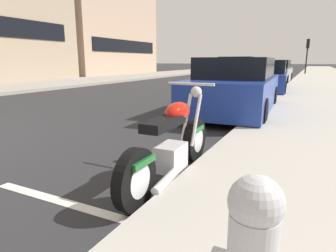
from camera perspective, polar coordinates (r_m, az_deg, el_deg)
The scene contains 10 objects.
sidewalk_far_curb at distance 19.38m, azimuth -17.90°, elevation 8.38°, with size 120.00×5.00×0.14m, color gray.
parking_stall_stripe at distance 3.01m, azimuth -17.63°, elevation -14.83°, with size 0.12×2.20×0.01m, color silver.
parked_motorcycle at distance 3.30m, azimuth 0.84°, elevation -3.90°, with size 2.13×0.62×1.10m.
parked_car_far_down_curb at distance 7.76m, azimuth 13.30°, elevation 7.46°, with size 4.46×2.02×1.44m.
parked_car_second_in_row at distance 13.58m, azimuth 18.48°, elevation 9.17°, with size 4.65×2.16×1.37m.
parked_car_across_street at distance 18.98m, azimuth 20.34°, elevation 9.95°, with size 4.18×1.84×1.41m.
crossing_truck at distance 37.03m, azimuth 13.32°, elevation 11.88°, with size 2.43×5.69×1.85m.
fire_hydrant at distance 1.43m, azimuth 16.35°, elevation -22.90°, with size 0.24×0.36×0.77m.
traffic_signal_near_corner at distance 31.03m, azimuth 25.93°, elevation 13.63°, with size 0.36×0.28×3.21m.
townhouse_corner_block at distance 30.88m, azimuth -15.22°, elevation 21.16°, with size 11.43×8.38×12.13m.
Camera 1 is at (-1.87, -6.14, 1.37)m, focal length 30.75 mm.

